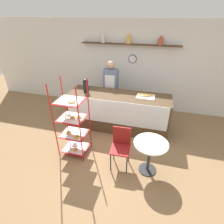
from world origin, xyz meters
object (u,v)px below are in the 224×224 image
cafe_table (150,150)px  cafe_chair (121,144)px  pastry_rack (73,125)px  coffee_carafe (86,86)px  person_worker (111,87)px  donut_tray_counter (145,96)px

cafe_table → cafe_chair: (-0.58, 0.05, -0.01)m
pastry_rack → coffee_carafe: size_ratio=4.84×
pastry_rack → person_worker: pastry_rack is taller
pastry_rack → cafe_table: (1.64, -0.11, -0.21)m
pastry_rack → cafe_chair: bearing=-3.2°
person_worker → pastry_rack: bearing=-99.8°
cafe_chair → donut_tray_counter: 1.50m
person_worker → cafe_chair: size_ratio=1.96×
cafe_table → coffee_carafe: (-1.82, 1.32, 0.63)m
donut_tray_counter → pastry_rack: bearing=-135.3°
cafe_chair → coffee_carafe: 1.89m
cafe_table → cafe_chair: 0.58m
donut_tray_counter → cafe_table: bearing=-78.5°
cafe_table → person_worker: bearing=124.1°
cafe_table → cafe_chair: size_ratio=0.83×
person_worker → cafe_table: bearing=-55.9°
coffee_carafe → cafe_chair: bearing=-45.7°
cafe_table → coffee_carafe: size_ratio=1.99×
cafe_table → cafe_chair: cafe_chair is taller
person_worker → coffee_carafe: size_ratio=4.74×
pastry_rack → cafe_table: bearing=-3.9°
cafe_chair → coffee_carafe: coffee_carafe is taller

